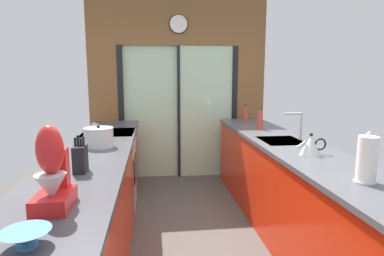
% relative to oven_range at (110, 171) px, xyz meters
% --- Properties ---
extents(ground_plane, '(5.04, 7.60, 0.02)m').
position_rel_oven_range_xyz_m(ground_plane, '(0.91, -0.65, -0.47)').
color(ground_plane, '#4C4742').
extents(back_wall_unit, '(2.64, 0.12, 2.70)m').
position_rel_oven_range_xyz_m(back_wall_unit, '(0.91, 1.15, 1.07)').
color(back_wall_unit, brown).
rests_on(back_wall_unit, ground_plane).
extents(left_counter_run, '(0.62, 3.80, 0.92)m').
position_rel_oven_range_xyz_m(left_counter_run, '(-0.00, -1.12, 0.01)').
color(left_counter_run, red).
rests_on(left_counter_run, ground_plane).
extents(right_counter_run, '(0.62, 3.80, 0.92)m').
position_rel_oven_range_xyz_m(right_counter_run, '(1.82, -0.95, 0.01)').
color(right_counter_run, red).
rests_on(right_counter_run, ground_plane).
extents(sink_faucet, '(0.19, 0.02, 0.28)m').
position_rel_oven_range_xyz_m(sink_faucet, '(1.97, -0.70, 0.65)').
color(sink_faucet, '#B7BABC').
rests_on(sink_faucet, right_counter_run).
extents(oven_range, '(0.60, 0.60, 0.92)m').
position_rel_oven_range_xyz_m(oven_range, '(0.00, 0.00, 0.00)').
color(oven_range, '#B7BABC').
rests_on(oven_range, ground_plane).
extents(mixing_bowl_near, '(0.19, 0.19, 0.07)m').
position_rel_oven_range_xyz_m(mixing_bowl_near, '(0.02, -2.55, 0.50)').
color(mixing_bowl_near, teal).
rests_on(mixing_bowl_near, left_counter_run).
extents(mixing_bowl_far, '(0.18, 0.18, 0.08)m').
position_rel_oven_range_xyz_m(mixing_bowl_far, '(0.02, -0.50, 0.51)').
color(mixing_bowl_far, '#514C47').
rests_on(mixing_bowl_far, left_counter_run).
extents(knife_block, '(0.08, 0.14, 0.25)m').
position_rel_oven_range_xyz_m(knife_block, '(0.02, -1.57, 0.56)').
color(knife_block, black).
rests_on(knife_block, left_counter_run).
extents(stand_mixer, '(0.17, 0.27, 0.42)m').
position_rel_oven_range_xyz_m(stand_mixer, '(0.02, -2.18, 0.63)').
color(stand_mixer, red).
rests_on(stand_mixer, left_counter_run).
extents(stock_pot, '(0.27, 0.27, 0.20)m').
position_rel_oven_range_xyz_m(stock_pot, '(0.02, -0.79, 0.55)').
color(stock_pot, '#B7BABC').
rests_on(stock_pot, left_counter_run).
extents(kettle, '(0.26, 0.18, 0.18)m').
position_rel_oven_range_xyz_m(kettle, '(1.80, -1.30, 0.54)').
color(kettle, '#B7BABC').
rests_on(kettle, right_counter_run).
extents(soap_bottle_near, '(0.06, 0.06, 0.26)m').
position_rel_oven_range_xyz_m(soap_bottle_near, '(1.80, -0.03, 0.58)').
color(soap_bottle_near, '#B23D2D').
rests_on(soap_bottle_near, right_counter_run).
extents(soap_bottle_far, '(0.06, 0.06, 0.24)m').
position_rel_oven_range_xyz_m(soap_bottle_far, '(1.80, 0.60, 0.57)').
color(soap_bottle_far, '#B23D2D').
rests_on(soap_bottle_far, right_counter_run).
extents(paper_towel_roll, '(0.13, 0.13, 0.32)m').
position_rel_oven_range_xyz_m(paper_towel_roll, '(1.80, -2.01, 0.61)').
color(paper_towel_roll, '#B7BABC').
rests_on(paper_towel_roll, right_counter_run).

